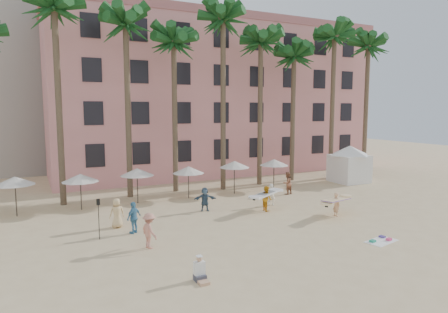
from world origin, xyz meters
name	(u,v)px	position (x,y,z in m)	size (l,w,h in m)	color
ground	(295,244)	(0.00, 0.00, 0.00)	(120.00, 120.00, 0.00)	#D1B789
pink_hotel	(210,100)	(7.00, 26.00, 8.00)	(35.00, 14.00, 16.00)	pink
palm_row	(193,35)	(0.51, 15.00, 12.97)	(44.40, 5.40, 16.30)	brown
umbrella_row	(164,171)	(-3.00, 12.50, 2.33)	(22.50, 2.70, 2.73)	#332B23
cabana	(349,161)	(15.29, 12.22, 2.07)	(4.58, 4.58, 3.50)	white
beach_towel	(381,240)	(4.46, -1.60, 0.03)	(1.97, 1.35, 0.14)	white
carrier_yellow	(336,202)	(5.73, 3.29, 0.91)	(3.02, 1.91, 1.58)	#E4AA80
carrier_white	(267,197)	(2.40, 6.51, 0.92)	(2.97, 1.85, 1.72)	orange
beachgoers	(200,205)	(-2.48, 6.76, 0.88)	(15.34, 8.57, 1.85)	teal
paddle	(99,214)	(-8.92, 5.32, 1.41)	(0.18, 0.04, 2.23)	black
seated_man	(200,272)	(-6.09, -1.89, 0.36)	(0.46, 0.80, 1.03)	#3F3F4C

